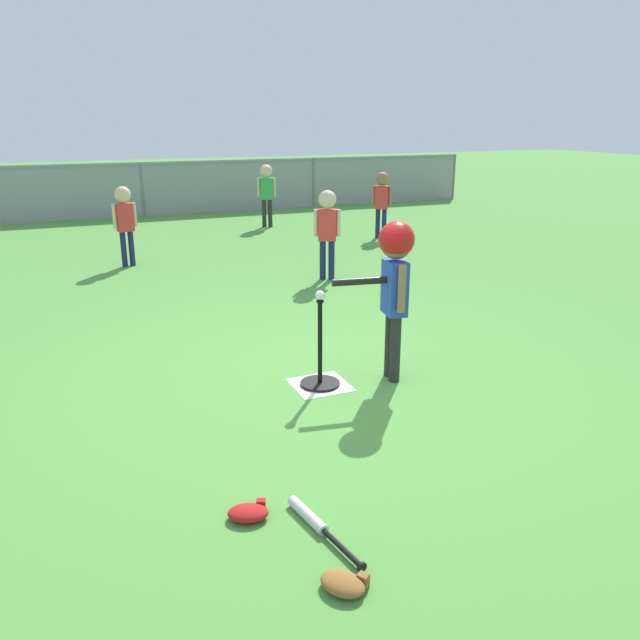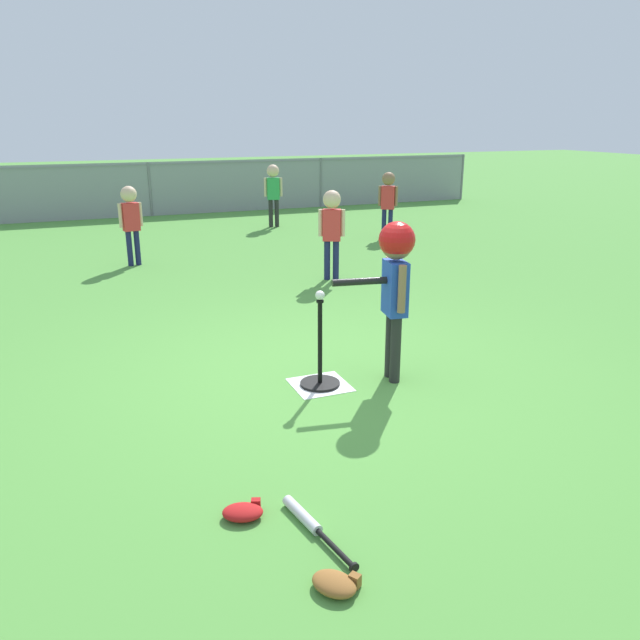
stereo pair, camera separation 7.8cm
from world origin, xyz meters
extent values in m
plane|color=#51933D|center=(0.00, 0.00, 0.00)|extent=(60.00, 60.00, 0.00)
cube|color=white|center=(-0.06, -0.23, 0.00)|extent=(0.44, 0.44, 0.01)
cylinder|color=black|center=(-0.06, -0.23, 0.01)|extent=(0.32, 0.32, 0.03)
cylinder|color=black|center=(-0.06, -0.23, 0.37)|extent=(0.04, 0.04, 0.69)
cylinder|color=black|center=(-0.06, -0.23, 0.70)|extent=(0.06, 0.06, 0.02)
sphere|color=white|center=(-0.06, -0.23, 0.75)|extent=(0.07, 0.07, 0.07)
cylinder|color=#262626|center=(0.53, -0.39, 0.28)|extent=(0.09, 0.09, 0.56)
cylinder|color=#262626|center=(0.55, -0.27, 0.28)|extent=(0.09, 0.09, 0.56)
cube|color=#2347B7|center=(0.54, -0.33, 0.77)|extent=(0.19, 0.27, 0.43)
cylinder|color=#8C6647|center=(0.51, -0.49, 0.80)|extent=(0.06, 0.06, 0.37)
cylinder|color=#8C6647|center=(0.56, -0.18, 0.80)|extent=(0.06, 0.06, 0.37)
sphere|color=#8C6647|center=(0.54, -0.33, 1.13)|extent=(0.25, 0.25, 0.25)
sphere|color=red|center=(0.54, -0.33, 1.16)|extent=(0.28, 0.28, 0.28)
cylinder|color=black|center=(0.33, -0.30, 0.84)|extent=(0.60, 0.16, 0.06)
cylinder|color=#191E4C|center=(1.45, 2.92, 0.26)|extent=(0.08, 0.08, 0.52)
cylinder|color=#191E4C|center=(1.34, 2.97, 0.26)|extent=(0.08, 0.08, 0.52)
cube|color=red|center=(1.40, 2.95, 0.72)|extent=(0.27, 0.22, 0.41)
cylinder|color=beige|center=(1.53, 2.89, 0.75)|extent=(0.06, 0.06, 0.35)
cylinder|color=beige|center=(1.27, 3.01, 0.75)|extent=(0.06, 0.06, 0.35)
sphere|color=beige|center=(1.40, 2.95, 1.06)|extent=(0.23, 0.23, 0.23)
cylinder|color=#191E4C|center=(-0.87, 4.81, 0.25)|extent=(0.08, 0.08, 0.51)
cylinder|color=#191E4C|center=(-0.98, 4.79, 0.25)|extent=(0.08, 0.08, 0.51)
cube|color=red|center=(-0.93, 4.80, 0.70)|extent=(0.25, 0.17, 0.39)
cylinder|color=beige|center=(-0.79, 4.83, 0.73)|extent=(0.06, 0.06, 0.34)
cylinder|color=beige|center=(-1.07, 4.78, 0.73)|extent=(0.06, 0.06, 0.34)
sphere|color=beige|center=(-0.93, 4.80, 1.03)|extent=(0.23, 0.23, 0.23)
cylinder|color=#262626|center=(2.08, 7.27, 0.27)|extent=(0.08, 0.08, 0.53)
cylinder|color=#262626|center=(1.97, 7.31, 0.27)|extent=(0.08, 0.08, 0.53)
cube|color=green|center=(2.02, 7.29, 0.74)|extent=(0.27, 0.20, 0.42)
cylinder|color=beige|center=(2.17, 7.25, 0.77)|extent=(0.06, 0.06, 0.36)
cylinder|color=beige|center=(1.88, 7.33, 0.77)|extent=(0.06, 0.06, 0.36)
sphere|color=beige|center=(2.02, 7.29, 1.08)|extent=(0.24, 0.24, 0.24)
cylinder|color=#191E4C|center=(3.56, 5.35, 0.26)|extent=(0.08, 0.08, 0.51)
cylinder|color=#191E4C|center=(3.46, 5.41, 0.26)|extent=(0.08, 0.08, 0.51)
cube|color=red|center=(3.51, 5.38, 0.71)|extent=(0.27, 0.24, 0.40)
cylinder|color=#8C6647|center=(3.63, 5.30, 0.74)|extent=(0.06, 0.06, 0.34)
cylinder|color=#8C6647|center=(3.39, 5.46, 0.74)|extent=(0.06, 0.06, 0.34)
sphere|color=#8C6647|center=(3.51, 5.38, 1.04)|extent=(0.23, 0.23, 0.23)
cylinder|color=silver|center=(-0.82, -1.85, 0.03)|extent=(0.11, 0.33, 0.06)
cylinder|color=black|center=(-0.77, -2.17, 0.03)|extent=(0.08, 0.33, 0.03)
cylinder|color=black|center=(-0.74, -2.33, 0.03)|extent=(0.05, 0.02, 0.05)
ellipsoid|color=brown|center=(-0.88, -2.40, 0.04)|extent=(0.25, 0.27, 0.07)
cube|color=brown|center=(-0.78, -2.42, 0.04)|extent=(0.06, 0.06, 0.06)
ellipsoid|color=#B21919|center=(-1.11, -1.72, 0.04)|extent=(0.26, 0.23, 0.07)
cube|color=#B21919|center=(-1.03, -1.67, 0.04)|extent=(0.06, 0.06, 0.06)
cylinder|color=slate|center=(0.00, 9.69, 0.57)|extent=(0.06, 0.06, 1.15)
cylinder|color=slate|center=(4.00, 9.69, 0.57)|extent=(0.06, 0.06, 1.15)
cylinder|color=slate|center=(8.00, 9.69, 0.57)|extent=(0.06, 0.06, 1.15)
cube|color=gray|center=(0.00, 9.69, 1.09)|extent=(16.00, 0.03, 0.03)
cube|color=gray|center=(0.00, 9.69, 0.57)|extent=(16.00, 0.01, 1.15)
camera|label=1|loc=(-1.90, -4.54, 2.05)|focal=35.51mm
camera|label=2|loc=(-1.83, -4.57, 2.05)|focal=35.51mm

